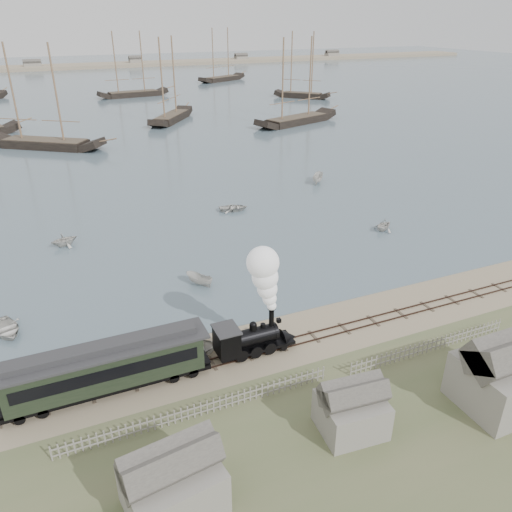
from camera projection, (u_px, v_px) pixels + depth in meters
name	position (u px, v px, depth m)	size (l,w,h in m)	color
ground	(250.00, 338.00, 41.80)	(600.00, 600.00, 0.00)	gray
harbor_water	(69.00, 89.00, 182.03)	(600.00, 336.00, 0.06)	#4C616D
rail_track	(260.00, 351.00, 40.14)	(120.00, 1.80, 0.16)	#35231C
picket_fence_west	(202.00, 416.00, 33.70)	(19.00, 0.10, 1.20)	gray
picket_fence_east	(429.00, 352.00, 40.10)	(15.00, 0.10, 1.20)	gray
shed_left	(175.00, 506.00, 27.49)	(5.00, 4.00, 4.10)	gray
shed_mid	(350.00, 429.00, 32.62)	(4.00, 3.50, 3.60)	gray
shed_right	(499.00, 402.00, 34.92)	(6.00, 5.00, 5.10)	gray
far_spit	(55.00, 69.00, 248.04)	(500.00, 20.00, 1.80)	gray
locomotive	(264.00, 308.00, 38.52)	(6.94, 2.59, 8.65)	black
passenger_coach	(106.00, 366.00, 34.95)	(14.57, 2.81, 3.54)	black
beached_dinghy	(194.00, 350.00, 39.59)	(4.42, 3.16, 0.92)	beige
rowboat_0	(6.00, 329.00, 42.17)	(4.07, 2.90, 0.84)	beige
rowboat_1	(64.00, 239.00, 57.97)	(3.03, 2.62, 1.60)	beige
rowboat_2	(199.00, 280.00, 49.61)	(3.08, 1.16, 1.19)	beige
rowboat_3	(233.00, 208.00, 68.62)	(3.93, 2.81, 0.81)	beige
rowboat_4	(384.00, 225.00, 62.18)	(2.83, 2.44, 1.49)	beige
rowboat_5	(317.00, 178.00, 79.80)	(3.79, 1.43, 1.47)	beige
schooner_2	(37.00, 97.00, 96.75)	(24.59, 5.67, 20.00)	black
schooner_3	(169.00, 80.00, 122.13)	(21.04, 4.86, 20.00)	black
schooner_4	(298.00, 81.00, 119.22)	(24.72, 5.71, 20.00)	black
schooner_5	(303.00, 65.00, 157.05)	(18.10, 4.18, 20.00)	black
schooner_8	(130.00, 64.00, 159.60)	(22.80, 5.26, 20.00)	black
schooner_9	(221.00, 55.00, 198.30)	(23.24, 5.36, 20.00)	black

